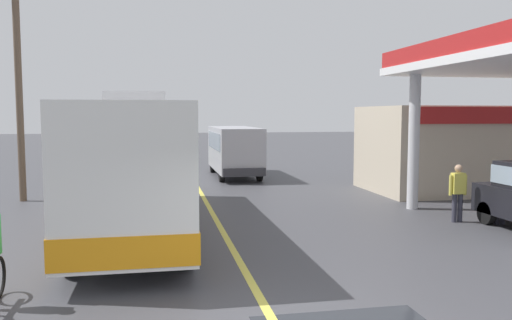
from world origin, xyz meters
TOP-DOWN VIEW (x-y plane):
  - ground at (0.00, 20.00)m, footprint 120.00×120.00m
  - lane_divider_stripe at (0.00, 15.00)m, footprint 0.16×50.00m
  - coach_bus_main at (-2.23, 7.71)m, footprint 2.60×11.04m
  - gas_station_roadside at (10.22, 10.47)m, footprint 9.10×11.95m
  - minibus_opposing_lane at (2.09, 18.84)m, footprint 2.04×6.13m
  - pedestrian_near_pump at (6.78, 6.80)m, footprint 0.55×0.22m
  - pedestrian_by_shop at (7.78, 6.29)m, footprint 0.55×0.22m
  - car_trailing_behind_bus at (-1.78, 27.14)m, footprint 1.70×4.20m
  - utility_pole_roadside at (-6.40, 13.00)m, footprint 1.80×0.24m

SIDE VIEW (x-z plane):
  - ground at x=0.00m, z-range 0.00..0.00m
  - lane_divider_stripe at x=0.00m, z-range 0.00..0.01m
  - pedestrian_near_pump at x=6.78m, z-range 0.10..1.76m
  - pedestrian_by_shop at x=7.78m, z-range 0.10..1.76m
  - car_trailing_behind_bus at x=-1.78m, z-range 0.10..1.92m
  - minibus_opposing_lane at x=2.09m, z-range 0.25..2.69m
  - coach_bus_main at x=-2.23m, z-range -0.12..3.56m
  - gas_station_roadside at x=10.22m, z-range 0.08..5.18m
  - utility_pole_roadside at x=-6.40m, z-range 0.18..8.02m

